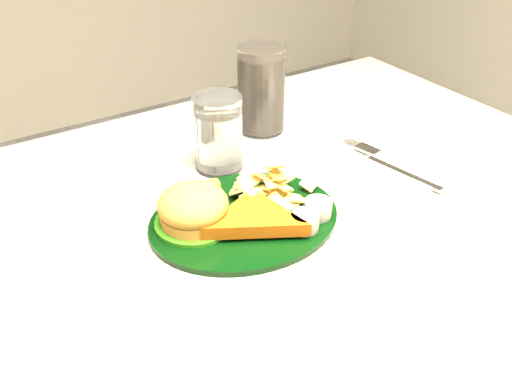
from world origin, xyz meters
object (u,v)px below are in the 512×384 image
dinner_plate (244,203)px  water_glass (218,133)px  fork_napkin (399,170)px  cola_glass (261,90)px

dinner_plate → water_glass: bearing=77.2°
fork_napkin → water_glass: bearing=132.3°
dinner_plate → water_glass: size_ratio=2.22×
dinner_plate → cola_glass: 0.29m
water_glass → cola_glass: 0.15m
water_glass → cola_glass: cola_glass is taller
water_glass → fork_napkin: (0.22, -0.17, -0.05)m
dinner_plate → water_glass: (0.05, 0.15, 0.03)m
cola_glass → fork_napkin: cola_glass is taller
dinner_plate → fork_napkin: (0.27, -0.02, -0.02)m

